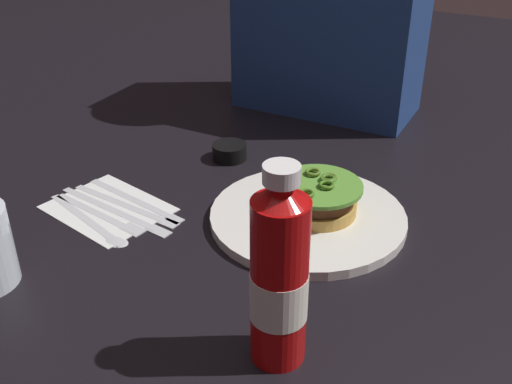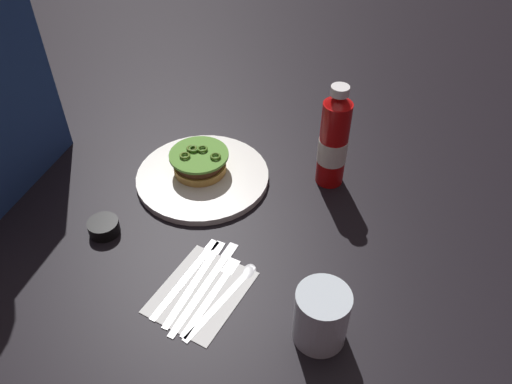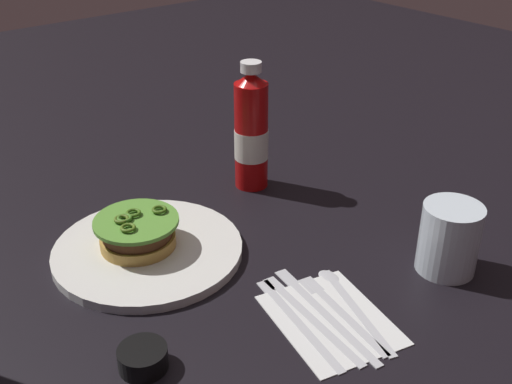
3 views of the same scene
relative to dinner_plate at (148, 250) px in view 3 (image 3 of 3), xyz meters
The scene contains 12 objects.
ground_plane 0.14m from the dinner_plate, 104.10° to the right, with size 3.00×3.00×0.00m, color black.
dinner_plate is the anchor object (origin of this frame).
burger_sandwich 0.03m from the dinner_plate, 41.83° to the left, with size 0.13×0.13×0.05m.
ketchup_bottle 0.29m from the dinner_plate, 73.49° to the right, with size 0.06×0.06×0.23m.
water_glass 0.44m from the dinner_plate, 133.64° to the right, with size 0.09×0.09×0.10m, color silver.
condiment_cup 0.24m from the dinner_plate, 148.37° to the left, with size 0.06×0.06×0.03m, color black.
napkin 0.30m from the dinner_plate, 159.13° to the right, with size 0.17×0.14×0.00m, color silver.
spoon_utensil 0.31m from the dinner_plate, 149.17° to the right, with size 0.19×0.07×0.00m.
fork_utensil 0.30m from the dinner_plate, 154.03° to the right, with size 0.18×0.05×0.00m.
butter_knife 0.28m from the dinner_plate, 156.34° to the right, with size 0.22×0.05×0.00m.
steak_knife 0.27m from the dinner_plate, 160.19° to the right, with size 0.21×0.04×0.00m.
table_knife 0.26m from the dinner_plate, 163.66° to the right, with size 0.20×0.05×0.00m.
Camera 3 is at (-0.68, 0.51, 0.54)m, focal length 44.01 mm.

